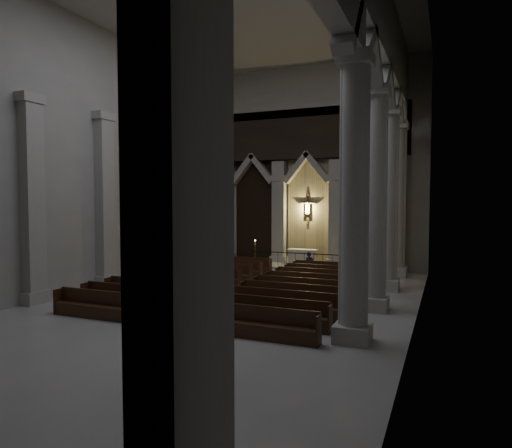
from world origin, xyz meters
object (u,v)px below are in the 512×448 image
Objects in this scene: candle_stand_left at (255,260)px; worshipper at (309,265)px; altar at (303,257)px; candle_stand_right at (350,267)px; pews at (241,289)px; altar_rail at (295,258)px.

candle_stand_left reaches higher than worshipper.
candle_stand_left is at bearing -152.92° from altar.
worshipper is at bearing -135.58° from candle_stand_right.
candle_stand_right is at bearing -6.20° from candle_stand_left.
altar is 3.77m from candle_stand_right.
worshipper reaches higher than pews.
worshipper reaches higher than altar.
altar_rail is 0.50× the size of pews.
candle_stand_right is at bearing -30.91° from altar.
altar_rail reaches higher than altar.
altar is 3.94m from worshipper.
altar_rail is 2.43m from worshipper.
worshipper is (-1.76, -1.72, 0.24)m from candle_stand_right.
candle_stand_left is at bearing 173.80° from candle_stand_right.
candle_stand_left is (-2.55, -1.31, -0.16)m from altar.
candle_stand_right is (3.15, -0.27, -0.28)m from altar_rail.
altar_rail is at bearing 175.09° from candle_stand_right.
altar_rail is (0.08, -1.66, 0.10)m from altar.
worshipper reaches higher than altar_rail.
candle_stand_right is 1.16× the size of worshipper.
altar is at bearing 102.48° from worshipper.
pews is (0.00, -7.37, -0.40)m from altar_rail.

